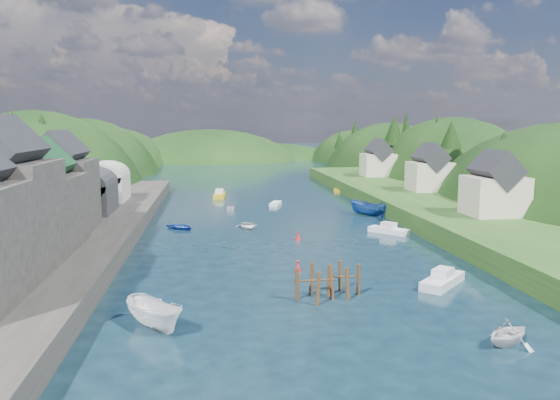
{
  "coord_description": "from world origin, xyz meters",
  "views": [
    {
      "loc": [
        -8.88,
        -43.38,
        14.11
      ],
      "look_at": [
        0.0,
        28.0,
        4.0
      ],
      "focal_mm": 35.0,
      "sensor_mm": 36.0,
      "label": 1
    }
  ],
  "objects": [
    {
      "name": "far_hills",
      "position": [
        1.22,
        174.01,
        -10.8
      ],
      "size": [
        103.0,
        68.0,
        44.0
      ],
      "color": "black",
      "rests_on": "ground"
    },
    {
      "name": "hillside_left",
      "position": [
        -45.0,
        75.0,
        -8.03
      ],
      "size": [
        44.0,
        245.56,
        52.0
      ],
      "color": "black",
      "rests_on": "ground"
    },
    {
      "name": "quayside_buildings",
      "position": [
        -26.0,
        6.39,
        7.09
      ],
      "size": [
        8.0,
        35.84,
        12.9
      ],
      "color": "#2D2B28",
      "rests_on": "quay_left"
    },
    {
      "name": "hillside_right",
      "position": [
        45.0,
        75.0,
        -7.41
      ],
      "size": [
        36.0,
        245.56,
        48.0
      ],
      "color": "black",
      "rests_on": "ground"
    },
    {
      "name": "channel_buoy_near",
      "position": [
        -0.89,
        7.03,
        0.48
      ],
      "size": [
        0.7,
        0.7,
        1.1
      ],
      "color": "#B60E14",
      "rests_on": "ground"
    },
    {
      "name": "moored_boats",
      "position": [
        2.36,
        20.08,
        0.75
      ],
      "size": [
        33.99,
        83.72,
        2.5
      ],
      "color": "white",
      "rests_on": "ground"
    },
    {
      "name": "piling_cluster_near",
      "position": [
        -0.86,
        -1.54,
        1.07
      ],
      "size": [
        3.41,
        3.16,
        3.28
      ],
      "color": "#382314",
      "rests_on": "ground"
    },
    {
      "name": "ground",
      "position": [
        0.0,
        50.0,
        0.0
      ],
      "size": [
        600.0,
        600.0,
        0.0
      ],
      "primitive_type": "plane",
      "color": "black",
      "rests_on": "ground"
    },
    {
      "name": "quay_left",
      "position": [
        -24.0,
        20.0,
        1.0
      ],
      "size": [
        12.0,
        110.0,
        2.0
      ],
      "primitive_type": "cube",
      "color": "#2D2B28",
      "rests_on": "ground"
    },
    {
      "name": "hill_trees",
      "position": [
        -0.02,
        64.54,
        11.11
      ],
      "size": [
        91.64,
        150.41,
        12.07
      ],
      "color": "black",
      "rests_on": "ground"
    },
    {
      "name": "boat_sheds",
      "position": [
        -26.0,
        39.0,
        5.27
      ],
      "size": [
        7.0,
        21.0,
        7.5
      ],
      "color": "#2D2D30",
      "rests_on": "quay_left"
    },
    {
      "name": "right_bank_cottages",
      "position": [
        28.0,
        48.33,
        5.84
      ],
      "size": [
        9.0,
        59.24,
        8.41
      ],
      "color": "beige",
      "rests_on": "terrace_right"
    },
    {
      "name": "terrace_left_grass",
      "position": [
        -31.0,
        20.0,
        1.25
      ],
      "size": [
        12.0,
        110.0,
        2.5
      ],
      "primitive_type": "cube",
      "color": "#234719",
      "rests_on": "ground"
    },
    {
      "name": "terrace_right",
      "position": [
        25.0,
        40.0,
        1.2
      ],
      "size": [
        16.0,
        120.0,
        2.4
      ],
      "primitive_type": "cube",
      "color": "#234719",
      "rests_on": "ground"
    },
    {
      "name": "channel_buoy_far",
      "position": [
        1.39,
        21.19,
        0.48
      ],
      "size": [
        0.7,
        0.7,
        1.1
      ],
      "color": "#B60E14",
      "rests_on": "ground"
    },
    {
      "name": "piling_cluster_far",
      "position": [
        1.73,
        -0.75,
        1.06
      ],
      "size": [
        3.0,
        2.82,
        3.25
      ],
      "color": "#382314",
      "rests_on": "ground"
    }
  ]
}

